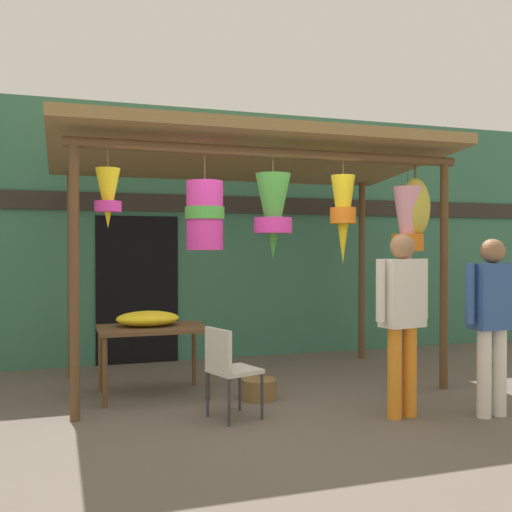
# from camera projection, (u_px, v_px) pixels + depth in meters

# --- Properties ---
(ground_plane) EXTENTS (30.00, 30.00, 0.00)m
(ground_plane) POSITION_uv_depth(u_px,v_px,m) (245.00, 406.00, 5.86)
(ground_plane) COLOR #60564C
(shop_facade) EXTENTS (12.87, 0.29, 3.52)m
(shop_facade) POSITION_uv_depth(u_px,v_px,m) (189.00, 234.00, 8.36)
(shop_facade) COLOR #387056
(shop_facade) RESTS_ON ground_plane
(market_stall_canopy) EXTENTS (4.43, 2.39, 2.82)m
(market_stall_canopy) POSITION_uv_depth(u_px,v_px,m) (265.00, 176.00, 6.64)
(market_stall_canopy) COLOR brown
(market_stall_canopy) RESTS_ON ground_plane
(display_table) EXTENTS (1.13, 0.76, 0.73)m
(display_table) POSITION_uv_depth(u_px,v_px,m) (153.00, 334.00, 6.26)
(display_table) COLOR brown
(display_table) RESTS_ON ground_plane
(flower_heap_on_table) EXTENTS (0.66, 0.47, 0.16)m
(flower_heap_on_table) POSITION_uv_depth(u_px,v_px,m) (149.00, 318.00, 6.29)
(flower_heap_on_table) COLOR yellow
(flower_heap_on_table) RESTS_ON display_table
(folding_chair) EXTENTS (0.50, 0.50, 0.84)m
(folding_chair) POSITION_uv_depth(u_px,v_px,m) (228.00, 365.00, 5.39)
(folding_chair) COLOR beige
(folding_chair) RESTS_ON ground_plane
(wicker_basket_by_table) EXTENTS (0.36, 0.36, 0.21)m
(wicker_basket_by_table) POSITION_uv_depth(u_px,v_px,m) (259.00, 389.00, 6.12)
(wicker_basket_by_table) COLOR brown
(wicker_basket_by_table) RESTS_ON ground_plane
(vendor_in_orange) EXTENTS (0.59, 0.28, 1.70)m
(vendor_in_orange) POSITION_uv_depth(u_px,v_px,m) (402.00, 309.00, 5.45)
(vendor_in_orange) COLOR orange
(vendor_in_orange) RESTS_ON ground_plane
(customer_foreground) EXTENTS (0.59, 0.24, 1.65)m
(customer_foreground) POSITION_uv_depth(u_px,v_px,m) (492.00, 312.00, 5.48)
(customer_foreground) COLOR silver
(customer_foreground) RESTS_ON ground_plane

